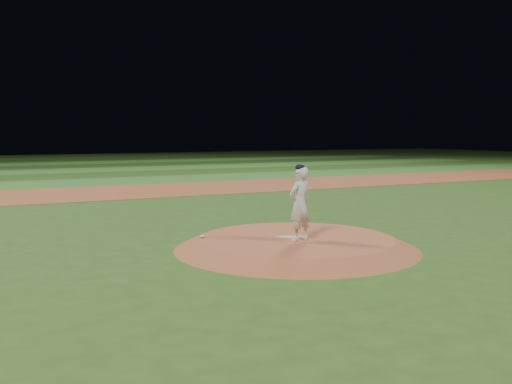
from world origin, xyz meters
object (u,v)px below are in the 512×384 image
object	(u,v)px
pitchers_mound	(296,243)
pitching_rubber	(291,237)
rosin_bag	(202,236)
pitcher_on_mound	(300,203)

from	to	relation	value
pitchers_mound	pitching_rubber	world-z (taller)	pitching_rubber
pitching_rubber	rosin_bag	size ratio (longest dim) A/B	5.29
pitching_rubber	rosin_bag	xyz separation A→B (m)	(-1.78, 0.91, 0.02)
pitchers_mound	pitching_rubber	xyz separation A→B (m)	(-0.11, 0.04, 0.14)
pitchers_mound	pitching_rubber	bearing A→B (deg)	158.46
pitching_rubber	pitcher_on_mound	distance (m)	0.90
pitcher_on_mound	rosin_bag	bearing A→B (deg)	143.76
rosin_bag	pitcher_on_mound	world-z (taller)	pitcher_on_mound
pitchers_mound	rosin_bag	xyz separation A→B (m)	(-1.89, 0.95, 0.16)
pitching_rubber	pitcher_on_mound	bearing A→B (deg)	-70.72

